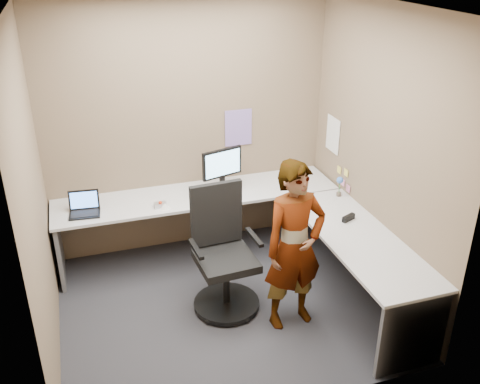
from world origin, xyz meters
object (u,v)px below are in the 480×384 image
object	(u,v)px
monitor	(222,165)
person	(295,246)
desk	(255,226)
office_chair	(223,261)

from	to	relation	value
monitor	person	size ratio (longest dim) A/B	0.29
desk	office_chair	bearing A→B (deg)	-141.33
person	desk	bearing A→B (deg)	89.46
desk	monitor	bearing A→B (deg)	108.14
desk	monitor	xyz separation A→B (m)	(-0.18, 0.54, 0.45)
monitor	person	xyz separation A→B (m)	(0.26, -1.30, -0.26)
person	monitor	bearing A→B (deg)	94.44
desk	office_chair	distance (m)	0.56
office_chair	person	xyz separation A→B (m)	(0.52, -0.42, 0.30)
desk	monitor	size ratio (longest dim) A/B	6.71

